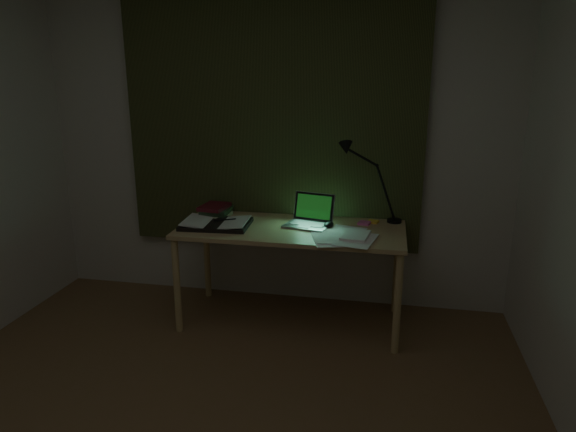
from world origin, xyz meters
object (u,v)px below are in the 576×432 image
book_stack (215,210)px  loose_papers (347,234)px  desk_lamp (396,184)px  desk (291,275)px  open_textbook (216,223)px  laptop (307,212)px

book_stack → loose_papers: size_ratio=0.59×
loose_papers → desk_lamp: size_ratio=0.71×
desk → open_textbook: bearing=-173.4°
desk → open_textbook: 0.64m
desk → open_textbook: (-0.52, -0.06, 0.37)m
loose_papers → desk: bearing=164.9°
laptop → desk_lamp: desk_lamp is taller
desk → laptop: bearing=24.7°
laptop → open_textbook: laptop is taller
desk_lamp → desk: bearing=-146.6°
open_textbook → loose_papers: (0.91, -0.05, -0.01)m
laptop → loose_papers: (0.29, -0.15, -0.10)m
open_textbook → desk_lamp: bearing=11.8°
desk_lamp → book_stack: bearing=-163.3°
loose_papers → laptop: bearing=152.4°
open_textbook → book_stack: 0.24m
desk → desk_lamp: 0.98m
desk_lamp → laptop: bearing=-147.2°
open_textbook → desk_lamp: size_ratio=0.83×
desk_lamp → loose_papers: bearing=-116.8°
laptop → desk_lamp: bearing=34.3°
book_stack → loose_papers: 1.03m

